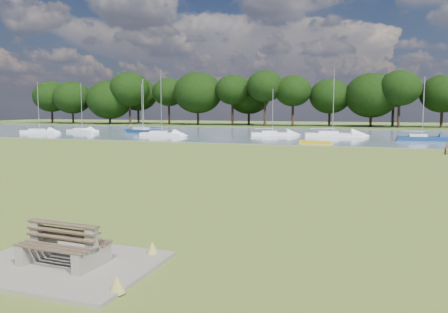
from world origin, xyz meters
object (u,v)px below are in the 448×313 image
(bench_pair, at_px, (64,245))
(sailboat_0, at_px, (82,130))
(sailboat_2, at_px, (39,131))
(sailboat_5, at_px, (142,129))
(sailboat_6, at_px, (332,133))
(sailboat_8, at_px, (421,137))
(sailboat_9, at_px, (161,133))
(sailboat_3, at_px, (143,130))
(sailboat_1, at_px, (272,133))
(kayak, at_px, (315,142))

(bench_pair, bearing_deg, sailboat_0, 129.29)
(sailboat_0, bearing_deg, sailboat_2, -115.46)
(sailboat_2, bearing_deg, sailboat_5, 32.46)
(sailboat_6, distance_m, sailboat_8, 11.22)
(sailboat_9, bearing_deg, sailboat_8, 5.03)
(sailboat_3, distance_m, sailboat_6, 27.75)
(sailboat_9, bearing_deg, sailboat_0, 166.56)
(bench_pair, height_order, sailboat_3, sailboat_3)
(sailboat_3, bearing_deg, sailboat_9, -20.90)
(sailboat_0, height_order, sailboat_5, sailboat_0)
(sailboat_3, bearing_deg, sailboat_1, 23.16)
(sailboat_0, xyz_separation_m, sailboat_1, (30.07, 1.35, -0.01))
(sailboat_2, distance_m, sailboat_3, 15.57)
(sailboat_5, relative_size, sailboat_6, 0.86)
(bench_pair, distance_m, kayak, 38.01)
(sailboat_5, bearing_deg, sailboat_6, -25.09)
(sailboat_0, height_order, sailboat_3, sailboat_3)
(sailboat_9, bearing_deg, bench_pair, -63.56)
(sailboat_2, xyz_separation_m, sailboat_6, (42.26, 6.31, 0.02))
(kayak, relative_size, sailboat_3, 0.41)
(sailboat_1, distance_m, sailboat_2, 34.77)
(sailboat_2, relative_size, sailboat_3, 0.94)
(sailboat_9, bearing_deg, sailboat_2, -177.42)
(sailboat_5, distance_m, sailboat_9, 11.46)
(sailboat_3, relative_size, sailboat_5, 1.07)
(sailboat_2, distance_m, sailboat_6, 42.72)
(sailboat_1, bearing_deg, kayak, -80.77)
(sailboat_5, bearing_deg, kayak, -48.05)
(kayak, relative_size, sailboat_0, 0.43)
(sailboat_1, bearing_deg, sailboat_3, 159.49)
(sailboat_2, xyz_separation_m, sailboat_3, (14.51, 5.63, 0.08))
(bench_pair, xyz_separation_m, sailboat_9, (-20.63, 44.87, -0.04))
(sailboat_9, bearing_deg, kayak, -15.96)
(sailboat_9, bearing_deg, sailboat_5, 134.29)
(sailboat_1, relative_size, sailboat_5, 0.83)
(sailboat_0, height_order, sailboat_8, sailboat_0)
(sailboat_2, height_order, sailboat_6, sailboat_6)
(bench_pair, relative_size, sailboat_5, 0.26)
(sailboat_0, height_order, sailboat_2, sailboat_0)
(sailboat_6, bearing_deg, sailboat_8, -33.13)
(bench_pair, relative_size, sailboat_3, 0.24)
(sailboat_6, bearing_deg, sailboat_3, 170.03)
(sailboat_1, relative_size, sailboat_2, 0.83)
(kayak, bearing_deg, sailboat_9, 174.83)
(kayak, distance_m, sailboat_9, 22.58)
(sailboat_6, bearing_deg, kayak, -103.59)
(sailboat_0, height_order, sailboat_6, sailboat_6)
(sailboat_3, distance_m, sailboat_5, 3.71)
(bench_pair, distance_m, sailboat_9, 49.39)
(bench_pair, xyz_separation_m, sailboat_3, (-26.36, 50.21, 0.04))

